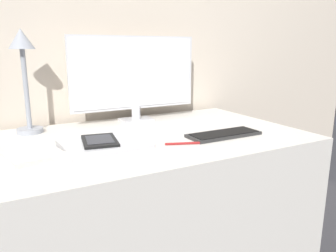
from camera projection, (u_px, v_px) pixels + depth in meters
name	position (u px, v px, depth m)	size (l,w,h in m)	color
wall_back	(114.00, 21.00, 1.63)	(3.60, 0.05, 2.40)	beige
desk	(155.00, 213.00, 1.44)	(1.20, 0.78, 0.72)	silver
monitor	(135.00, 76.00, 1.56)	(0.63, 0.11, 0.41)	silver
keyboard	(224.00, 134.00, 1.33)	(0.31, 0.12, 0.01)	#282828
laptop	(105.00, 144.00, 1.17)	(0.31, 0.23, 0.02)	#BCBCC1
ereader	(100.00, 141.00, 1.16)	(0.14, 0.19, 0.01)	black
desk_lamp	(23.00, 63.00, 1.32)	(0.11, 0.11, 0.42)	#999EA8
notebook	(30.00, 153.00, 1.09)	(0.21, 0.26, 0.02)	silver
pen	(183.00, 143.00, 1.21)	(0.13, 0.06, 0.01)	maroon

